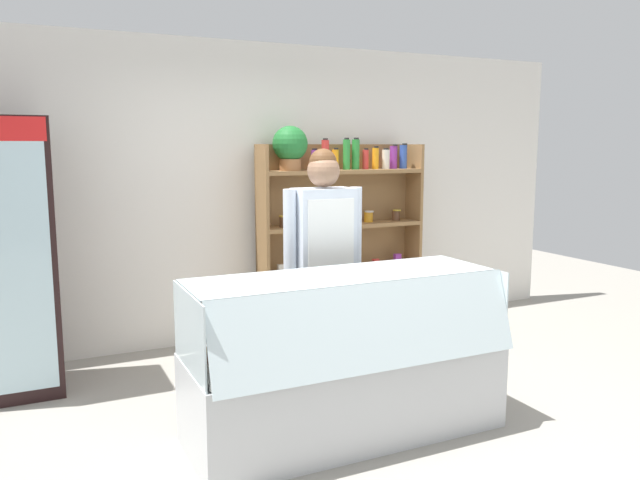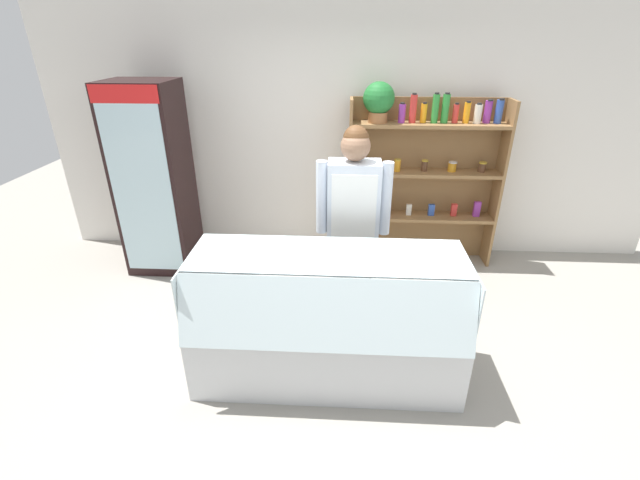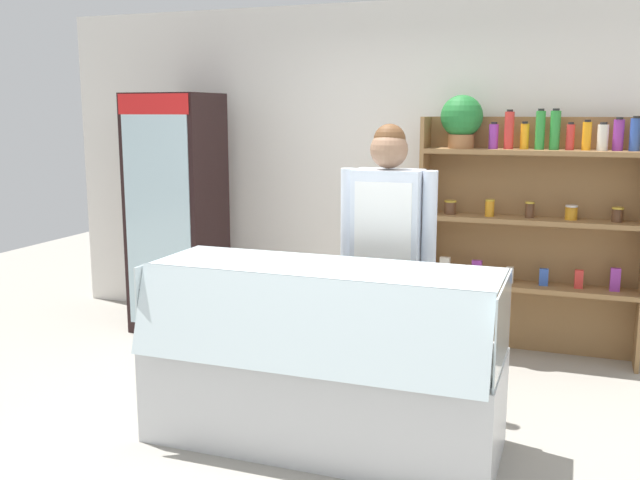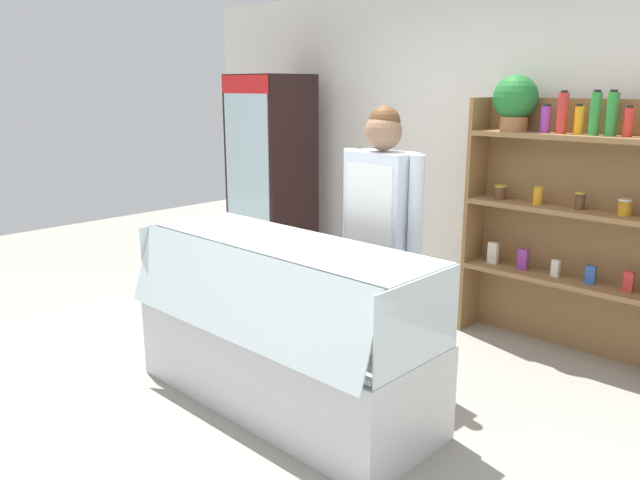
{
  "view_description": "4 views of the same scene",
  "coord_description": "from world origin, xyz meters",
  "px_view_note": "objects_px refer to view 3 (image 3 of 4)",
  "views": [
    {
      "loc": [
        -1.9,
        -3.36,
        1.78
      ],
      "look_at": [
        -0.16,
        0.34,
        1.16
      ],
      "focal_mm": 35.0,
      "sensor_mm": 36.0,
      "label": 1
    },
    {
      "loc": [
        -0.09,
        -2.65,
        2.4
      ],
      "look_at": [
        -0.27,
        0.44,
        0.88
      ],
      "focal_mm": 24.0,
      "sensor_mm": 36.0,
      "label": 2
    },
    {
      "loc": [
        1.09,
        -3.63,
        1.84
      ],
      "look_at": [
        -0.33,
        0.27,
        1.08
      ],
      "focal_mm": 40.0,
      "sensor_mm": 36.0,
      "label": 3
    },
    {
      "loc": [
        2.36,
        -2.44,
        1.88
      ],
      "look_at": [
        -0.31,
        0.36,
        0.92
      ],
      "focal_mm": 35.0,
      "sensor_mm": 36.0,
      "label": 4
    }
  ],
  "objects_px": {
    "shelving_unit": "(519,205)",
    "shop_clerk": "(387,240)",
    "deli_display_case": "(322,389)",
    "drinks_fridge": "(177,213)"
  },
  "relations": [
    {
      "from": "shelving_unit",
      "to": "deli_display_case",
      "type": "relative_size",
      "value": 1.01
    },
    {
      "from": "deli_display_case",
      "to": "drinks_fridge",
      "type": "bearing_deg",
      "value": 139.25
    },
    {
      "from": "shelving_unit",
      "to": "deli_display_case",
      "type": "xyz_separation_m",
      "value": [
        -0.87,
        -1.93,
        -0.83
      ]
    },
    {
      "from": "shelving_unit",
      "to": "shop_clerk",
      "type": "relative_size",
      "value": 1.11
    },
    {
      "from": "drinks_fridge",
      "to": "shelving_unit",
      "type": "relative_size",
      "value": 1.01
    },
    {
      "from": "drinks_fridge",
      "to": "shop_clerk",
      "type": "bearing_deg",
      "value": -24.29
    },
    {
      "from": "shelving_unit",
      "to": "deli_display_case",
      "type": "bearing_deg",
      "value": -114.14
    },
    {
      "from": "shelving_unit",
      "to": "deli_display_case",
      "type": "height_order",
      "value": "shelving_unit"
    },
    {
      "from": "deli_display_case",
      "to": "shop_clerk",
      "type": "xyz_separation_m",
      "value": [
        0.18,
        0.69,
        0.74
      ]
    },
    {
      "from": "shop_clerk",
      "to": "shelving_unit",
      "type": "bearing_deg",
      "value": 61.29
    }
  ]
}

